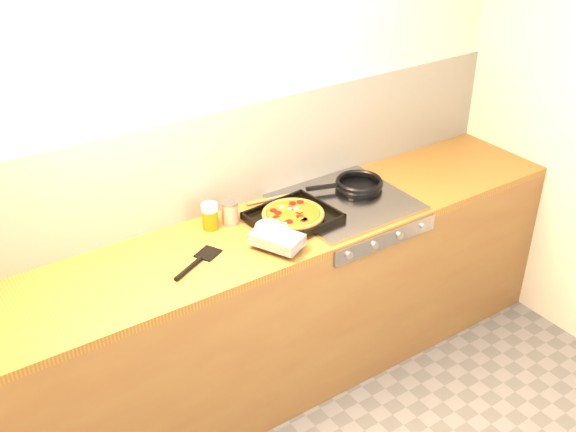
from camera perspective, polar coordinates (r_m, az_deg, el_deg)
room_shell at (r=3.17m, az=-4.64°, el=4.93°), size 3.20×3.20×3.20m
counter_run at (r=3.32m, az=-1.63°, el=-7.83°), size 3.20×0.62×0.90m
stovetop at (r=3.30m, az=4.85°, el=1.16°), size 0.60×0.56×0.02m
pizza_on_tray at (r=3.05m, az=-0.04°, el=-0.43°), size 0.50×0.46×0.06m
frying_pan at (r=3.41m, az=5.95°, el=2.70°), size 0.42×0.30×0.04m
tomato_can at (r=3.10m, az=-4.92°, el=0.28°), size 0.08×0.08×0.11m
juice_glass at (r=3.07m, az=-6.62°, el=-0.01°), size 0.09×0.09×0.13m
wooden_spoon at (r=3.32m, az=-0.64°, el=1.62°), size 0.30×0.08×0.02m
black_spatula at (r=2.86m, az=-7.72°, el=-3.89°), size 0.27×0.18×0.02m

